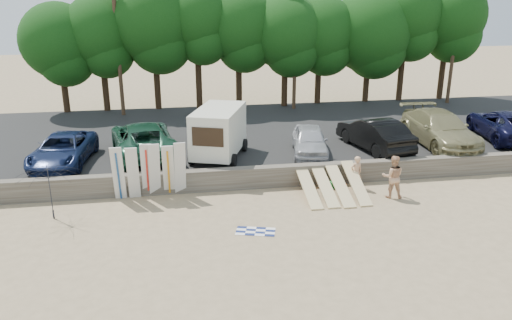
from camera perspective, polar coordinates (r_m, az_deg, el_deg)
The scene contains 28 objects.
ground at distance 21.46m, azimuth 9.10°, elevation -5.55°, with size 120.00×120.00×0.00m, color tan.
seawall at distance 23.92m, azimuth 6.94°, elevation -1.57°, with size 44.00×0.50×1.00m, color #6B6356.
parking_lot at distance 30.88m, azimuth 3.09°, elevation 2.92°, with size 44.00×14.50×0.70m, color #282828.
treeline at distance 36.80m, azimuth 1.78°, elevation 15.07°, with size 33.53×6.22×9.18m.
utility_poles at distance 35.68m, azimuth 4.51°, elevation 13.33°, with size 25.80×0.26×9.00m.
box_trailer at distance 25.09m, azimuth -4.28°, elevation 3.39°, with size 3.27×4.44×2.55m.
car_0 at distance 26.06m, azimuth -21.20°, elevation 1.11°, with size 2.40×5.20×1.45m, color #131F45.
car_1 at distance 26.14m, azimuth -12.77°, elevation 2.36°, with size 2.93×6.35×1.76m, color #163F2C.
car_2 at distance 25.92m, azimuth 6.15°, elevation 2.23°, with size 1.72×4.29×1.46m, color #B3B4B9.
car_3 at distance 27.32m, azimuth 13.38°, elevation 2.94°, with size 1.80×5.15×1.70m, color black.
car_4 at distance 29.14m, azimuth 20.26°, elevation 3.37°, with size 2.53×6.21×1.80m, color #878055.
car_5 at distance 31.90m, azimuth 26.56°, elevation 3.64°, with size 2.72×5.89×1.64m, color black.
surfboard_upright_0 at distance 22.34m, azimuth -15.47°, elevation -1.50°, with size 0.50×0.06×2.60m, color silver.
surfboard_upright_1 at distance 22.24m, azimuth -13.88°, elevation -1.49°, with size 0.50×0.06×2.60m, color silver.
surfboard_upright_2 at distance 22.42m, azimuth -12.34°, elevation -1.16°, with size 0.50×0.06×2.60m, color silver.
surfboard_upright_3 at distance 22.37m, azimuth -11.54°, elevation -1.15°, with size 0.50×0.06×2.60m, color silver.
surfboard_upright_4 at distance 22.27m, azimuth -9.97°, elevation -1.20°, with size 0.50×0.06×2.60m, color silver.
surfboard_upright_5 at distance 22.34m, azimuth -8.68°, elevation -1.00°, with size 0.50×0.06×2.60m, color silver.
surfboard_low_0 at distance 22.32m, azimuth 6.07°, elevation -3.18°, with size 0.56×3.00×0.07m, color #D7BF87.
surfboard_low_1 at distance 22.55m, azimuth 7.90°, elevation -2.98°, with size 0.56×3.00×0.07m, color #D7BF87.
surfboard_low_2 at distance 22.65m, azimuth 9.58°, elevation -2.89°, with size 0.56×3.00×0.07m, color #D7BF87.
surfboard_low_3 at distance 22.90m, azimuth 11.36°, elevation -2.55°, with size 0.56×3.00×0.07m, color #D7BF87.
beachgoer_a at distance 23.54m, azimuth 11.38°, elevation -1.40°, with size 0.58×0.38×1.58m, color tan.
beachgoer_b at distance 22.84m, azimuth 15.36°, elevation -1.85°, with size 0.95×0.74×1.95m, color tan.
cooler at distance 23.61m, azimuth 8.87°, elevation -2.82°, with size 0.38×0.30×0.32m, color #268D3D.
gear_bag at distance 23.65m, azimuth 9.87°, elevation -2.96°, with size 0.30×0.25×0.22m, color #D54519.
beach_towel at distance 19.31m, azimuth -0.05°, elevation -8.15°, with size 1.50×1.50×0.00m, color white.
beach_umbrella at distance 21.44m, azimuth -22.40°, elevation -3.52°, with size 2.48×2.53×2.28m, color black.
Camera 1 is at (-6.50, -18.50, 8.72)m, focal length 35.00 mm.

